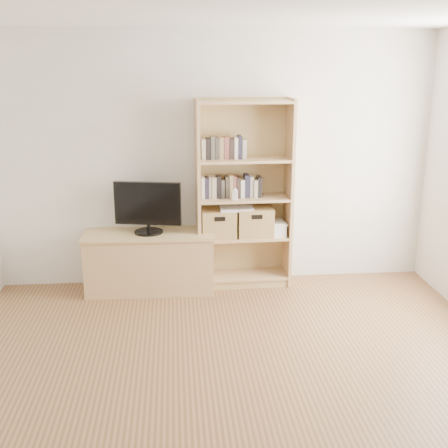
{
  "coord_description": "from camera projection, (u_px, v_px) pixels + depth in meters",
  "views": [
    {
      "loc": [
        -0.42,
        -3.22,
        2.29
      ],
      "look_at": [
        0.04,
        1.9,
        0.79
      ],
      "focal_mm": 45.0,
      "sensor_mm": 36.0,
      "label": 1
    }
  ],
  "objects": [
    {
      "name": "tv_stand",
      "position": [
        150.0,
        262.0,
        5.77
      ],
      "size": [
        1.3,
        0.51,
        0.59
      ],
      "primitive_type": "cube",
      "rotation": [
        0.0,
        0.0,
        -0.02
      ],
      "color": "tan",
      "rests_on": "floor"
    },
    {
      "name": "ceiling",
      "position": [
        249.0,
        1.0,
        3.02
      ],
      "size": [
        4.5,
        5.0,
        0.01
      ],
      "primitive_type": "cube",
      "color": "white",
      "rests_on": "back_wall"
    },
    {
      "name": "bookshelf",
      "position": [
        244.0,
        195.0,
        5.73
      ],
      "size": [
        0.98,
        0.37,
        1.94
      ],
      "primitive_type": "cube",
      "rotation": [
        0.0,
        0.0,
        0.03
      ],
      "color": "tan",
      "rests_on": "floor"
    },
    {
      "name": "basket_right",
      "position": [
        255.0,
        221.0,
        5.82
      ],
      "size": [
        0.36,
        0.3,
        0.3
      ],
      "primitive_type": "cube",
      "rotation": [
        0.0,
        0.0,
        -0.01
      ],
      "color": "olive",
      "rests_on": "bookshelf"
    },
    {
      "name": "basket_left",
      "position": [
        219.0,
        223.0,
        5.78
      ],
      "size": [
        0.35,
        0.29,
        0.29
      ],
      "primitive_type": "cube",
      "rotation": [
        0.0,
        0.0,
        -0.01
      ],
      "color": "olive",
      "rests_on": "bookshelf"
    },
    {
      "name": "back_wall",
      "position": [
        215.0,
        161.0,
        5.78
      ],
      "size": [
        4.5,
        0.02,
        2.6
      ],
      "primitive_type": "cube",
      "color": "beige",
      "rests_on": "floor"
    },
    {
      "name": "floor",
      "position": [
        244.0,
        417.0,
        3.75
      ],
      "size": [
        4.5,
        5.0,
        0.01
      ],
      "primitive_type": "cube",
      "color": "brown",
      "rests_on": "ground"
    },
    {
      "name": "books_row_mid",
      "position": [
        244.0,
        187.0,
        5.73
      ],
      "size": [
        0.79,
        0.21,
        0.21
      ],
      "primitive_type": "cube",
      "rotation": [
        0.0,
        0.0,
        0.07
      ],
      "color": "beige",
      "rests_on": "bookshelf"
    },
    {
      "name": "magazine_stack",
      "position": [
        275.0,
        229.0,
        5.87
      ],
      "size": [
        0.19,
        0.27,
        0.12
      ],
      "primitive_type": "cube",
      "rotation": [
        0.0,
        0.0,
        0.01
      ],
      "color": "beige",
      "rests_on": "bookshelf"
    },
    {
      "name": "laptop",
      "position": [
        236.0,
        208.0,
        5.74
      ],
      "size": [
        0.34,
        0.24,
        0.03
      ],
      "primitive_type": "cube",
      "rotation": [
        0.0,
        0.0,
        -0.01
      ],
      "color": "white",
      "rests_on": "basket_left"
    },
    {
      "name": "books_row_upper",
      "position": [
        223.0,
        149.0,
        5.6
      ],
      "size": [
        0.35,
        0.13,
        0.19
      ],
      "primitive_type": "cube",
      "rotation": [
        0.0,
        0.0,
        -0.01
      ],
      "color": "beige",
      "rests_on": "bookshelf"
    },
    {
      "name": "television",
      "position": [
        148.0,
        207.0,
        5.61
      ],
      "size": [
        0.67,
        0.18,
        0.53
      ],
      "primitive_type": "cube",
      "rotation": [
        0.0,
        0.0,
        -0.19
      ],
      "color": "black",
      "rests_on": "tv_stand"
    },
    {
      "name": "baby_monitor",
      "position": [
        235.0,
        195.0,
        5.61
      ],
      "size": [
        0.06,
        0.05,
        0.1
      ],
      "primitive_type": "cube",
      "rotation": [
        0.0,
        0.0,
        -0.25
      ],
      "color": "white",
      "rests_on": "bookshelf"
    }
  ]
}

